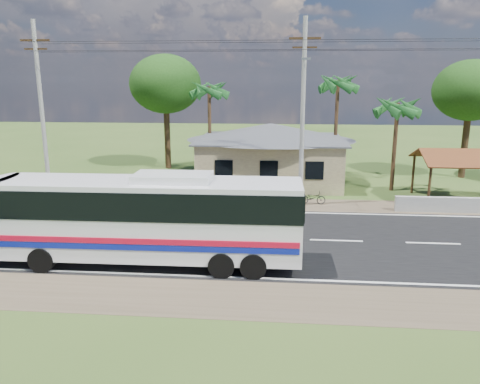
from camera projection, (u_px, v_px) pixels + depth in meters
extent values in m
plane|color=#2E491A|center=(243.00, 238.00, 22.76)|extent=(120.00, 120.00, 0.00)
cube|color=black|center=(243.00, 238.00, 22.76)|extent=(120.00, 10.00, 0.02)
cube|color=brown|center=(251.00, 204.00, 29.05)|extent=(120.00, 3.00, 0.01)
cube|color=brown|center=(228.00, 299.00, 16.46)|extent=(120.00, 3.00, 0.01)
cube|color=silver|center=(249.00, 211.00, 27.30)|extent=(120.00, 0.15, 0.01)
cube|color=silver|center=(233.00, 277.00, 18.20)|extent=(120.00, 0.15, 0.01)
cube|color=silver|center=(243.00, 238.00, 22.75)|extent=(120.00, 0.15, 0.01)
cube|color=tan|center=(270.00, 161.00, 34.89)|extent=(10.00, 8.00, 3.20)
cube|color=#4C4F54|center=(271.00, 139.00, 34.50)|extent=(10.60, 8.60, 0.10)
pyramid|color=#4C4F54|center=(271.00, 123.00, 34.23)|extent=(12.40, 10.00, 1.20)
cube|color=black|center=(224.00, 169.00, 31.22)|extent=(1.20, 0.08, 1.20)
cube|color=black|center=(269.00, 170.00, 30.97)|extent=(1.20, 0.08, 1.20)
cube|color=black|center=(314.00, 170.00, 30.71)|extent=(1.20, 0.08, 1.20)
cylinder|color=#3C2816|center=(429.00, 186.00, 28.03)|extent=(0.16, 0.16, 2.60)
cylinder|color=#3C2816|center=(413.00, 174.00, 31.52)|extent=(0.16, 0.16, 2.60)
cube|color=brown|center=(468.00, 158.00, 28.14)|extent=(5.20, 2.28, 0.90)
cube|color=brown|center=(455.00, 153.00, 30.27)|extent=(5.20, 2.28, 0.90)
cube|color=#3C2816|center=(462.00, 150.00, 29.12)|extent=(5.20, 0.12, 0.12)
cube|color=#9E9E99|center=(457.00, 205.00, 27.05)|extent=(7.00, 0.30, 0.90)
cylinder|color=#9E9E99|center=(42.00, 113.00, 28.87)|extent=(0.26, 0.26, 11.00)
cube|color=#3C2816|center=(35.00, 40.00, 27.86)|extent=(1.80, 0.12, 0.12)
cube|color=#3C2816|center=(36.00, 49.00, 27.98)|extent=(1.40, 0.10, 0.10)
cylinder|color=#9E9E99|center=(303.00, 115.00, 27.51)|extent=(0.26, 0.26, 11.00)
cube|color=#3C2816|center=(305.00, 38.00, 26.50)|extent=(1.80, 0.12, 0.12)
cube|color=#3C2816|center=(305.00, 47.00, 26.61)|extent=(1.40, 0.10, 0.10)
cylinder|color=gray|center=(305.00, 59.00, 25.81)|extent=(0.08, 2.00, 0.08)
cube|color=gray|center=(306.00, 59.00, 24.84)|extent=(0.50, 0.18, 0.12)
cylinder|color=black|center=(167.00, 43.00, 27.22)|extent=(16.00, 0.02, 0.02)
cylinder|color=black|center=(441.00, 41.00, 25.90)|extent=(15.00, 0.02, 0.02)
cylinder|color=#47301E|center=(394.00, 147.00, 31.90)|extent=(0.28, 0.28, 6.00)
cylinder|color=#47301E|center=(336.00, 129.00, 36.38)|extent=(0.28, 0.28, 7.50)
cylinder|color=#47301E|center=(210.00, 131.00, 37.77)|extent=(0.28, 0.28, 7.00)
cylinder|color=#47301E|center=(167.00, 134.00, 40.17)|extent=(0.50, 0.50, 5.95)
ellipsoid|color=#183A10|center=(165.00, 84.00, 39.19)|extent=(6.00, 6.00, 4.92)
cylinder|color=#47301E|center=(465.00, 142.00, 36.23)|extent=(0.50, 0.50, 5.60)
ellipsoid|color=#183A10|center=(471.00, 90.00, 35.31)|extent=(5.60, 5.60, 4.59)
cube|color=silver|center=(149.00, 218.00, 19.15)|extent=(12.41, 2.73, 3.10)
cube|color=black|center=(149.00, 199.00, 18.97)|extent=(12.46, 2.79, 1.13)
cube|color=black|center=(3.00, 205.00, 19.50)|extent=(0.15, 2.37, 1.86)
cube|color=#B10A25|center=(141.00, 242.00, 18.01)|extent=(12.17, 0.19, 0.23)
cube|color=navy|center=(141.00, 248.00, 18.07)|extent=(12.17, 0.19, 0.23)
cube|color=silver|center=(173.00, 177.00, 18.67)|extent=(3.12, 1.69, 0.31)
cylinder|color=black|center=(42.00, 260.00, 18.65)|extent=(1.04, 0.37, 1.03)
cylinder|color=black|center=(68.00, 240.00, 20.95)|extent=(1.04, 0.37, 1.03)
cylinder|color=black|center=(221.00, 265.00, 18.12)|extent=(1.04, 0.37, 1.03)
cylinder|color=black|center=(228.00, 244.00, 20.42)|extent=(1.04, 0.37, 1.03)
cylinder|color=black|center=(253.00, 266.00, 18.03)|extent=(1.04, 0.37, 1.03)
cylinder|color=black|center=(256.00, 245.00, 20.33)|extent=(1.04, 0.37, 1.03)
imported|color=black|center=(313.00, 198.00, 28.88)|extent=(1.58, 0.58, 0.83)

